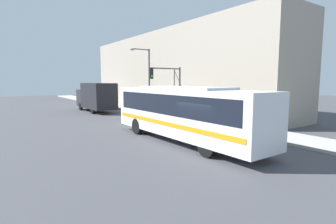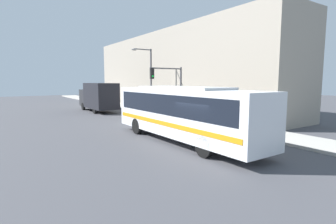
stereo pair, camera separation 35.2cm
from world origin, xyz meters
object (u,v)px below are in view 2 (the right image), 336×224
object	(u,v)px
city_bus	(182,110)
fire_hydrant	(223,122)
street_lamp	(149,75)
parking_meter	(168,108)
pedestrian_near_corner	(224,112)
traffic_light_pole	(170,83)
delivery_truck	(98,96)
pedestrian_mid_block	(182,107)

from	to	relation	value
city_bus	fire_hydrant	xyz separation A→B (m)	(4.83, 1.43, -1.34)
street_lamp	parking_meter	bearing A→B (deg)	-89.12
pedestrian_near_corner	fire_hydrant	bearing A→B (deg)	-139.24
city_bus	traffic_light_pole	xyz separation A→B (m)	(3.77, 6.86, 1.49)
fire_hydrant	delivery_truck	bearing A→B (deg)	102.83
traffic_light_pole	pedestrian_near_corner	world-z (taller)	traffic_light_pole
city_bus	traffic_light_pole	world-z (taller)	traffic_light_pole
parking_meter	pedestrian_near_corner	distance (m)	6.31
street_lamp	pedestrian_near_corner	xyz separation A→B (m)	(1.23, -9.94, -3.06)
pedestrian_mid_block	pedestrian_near_corner	bearing A→B (deg)	-93.09
parking_meter	street_lamp	distance (m)	4.91
delivery_truck	street_lamp	world-z (taller)	street_lamp
pedestrian_near_corner	traffic_light_pole	bearing A→B (deg)	116.72
pedestrian_mid_block	traffic_light_pole	bearing A→B (deg)	-148.50
delivery_truck	pedestrian_near_corner	distance (m)	16.17
city_bus	pedestrian_mid_block	bearing A→B (deg)	52.42
fire_hydrant	pedestrian_near_corner	size ratio (longest dim) A/B	0.41
pedestrian_near_corner	pedestrian_mid_block	distance (m)	5.99
street_lamp	pedestrian_near_corner	bearing A→B (deg)	-82.95
fire_hydrant	pedestrian_mid_block	world-z (taller)	pedestrian_mid_block
city_bus	delivery_truck	bearing A→B (deg)	85.81
traffic_light_pole	parking_meter	size ratio (longest dim) A/B	3.76
city_bus	traffic_light_pole	distance (m)	7.97
parking_meter	pedestrian_mid_block	world-z (taller)	pedestrian_mid_block
city_bus	delivery_truck	size ratio (longest dim) A/B	1.53
street_lamp	pedestrian_near_corner	size ratio (longest dim) A/B	3.63
city_bus	parking_meter	size ratio (longest dim) A/B	9.36
delivery_truck	pedestrian_near_corner	size ratio (longest dim) A/B	4.04
traffic_light_pole	street_lamp	world-z (taller)	street_lamp
pedestrian_near_corner	street_lamp	bearing A→B (deg)	97.05
pedestrian_near_corner	delivery_truck	bearing A→B (deg)	107.68
street_lamp	pedestrian_near_corner	world-z (taller)	street_lamp
delivery_truck	pedestrian_near_corner	xyz separation A→B (m)	(4.91, -15.39, -0.66)
street_lamp	pedestrian_mid_block	size ratio (longest dim) A/B	4.09
street_lamp	fire_hydrant	bearing A→B (deg)	-89.70
city_bus	pedestrian_mid_block	xyz separation A→B (m)	(6.32, 8.42, -0.88)
city_bus	pedestrian_near_corner	world-z (taller)	city_bus
traffic_light_pole	pedestrian_near_corner	size ratio (longest dim) A/B	2.48
delivery_truck	fire_hydrant	world-z (taller)	delivery_truck
street_lamp	traffic_light_pole	bearing A→B (deg)	-100.24
pedestrian_mid_block	parking_meter	bearing A→B (deg)	171.56
city_bus	parking_meter	world-z (taller)	city_bus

